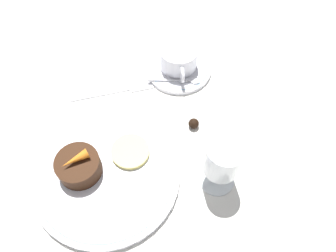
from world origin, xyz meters
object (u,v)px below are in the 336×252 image
(dessert_cake, at_px, (79,166))
(dinner_plate, at_px, (106,175))
(wine_glass, at_px, (222,161))
(fork, at_px, (122,90))
(coffee_cup, at_px, (179,58))

(dessert_cake, bearing_deg, dinner_plate, 75.14)
(wine_glass, relative_size, dessert_cake, 1.52)
(dessert_cake, bearing_deg, fork, 155.87)
(fork, bearing_deg, dinner_plate, -11.06)
(dinner_plate, distance_m, coffee_cup, 0.30)
(wine_glass, bearing_deg, dinner_plate, -98.93)
(dinner_plate, bearing_deg, wine_glass, 81.07)
(coffee_cup, bearing_deg, fork, -70.72)
(wine_glass, relative_size, fork, 0.66)
(dinner_plate, relative_size, wine_glass, 2.24)
(wine_glass, distance_m, dessert_cake, 0.25)
(coffee_cup, relative_size, wine_glass, 0.90)
(wine_glass, xyz_separation_m, fork, (-0.23, -0.16, -0.08))
(dinner_plate, distance_m, dessert_cake, 0.05)
(coffee_cup, xyz_separation_m, wine_glass, (0.27, 0.03, 0.04))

